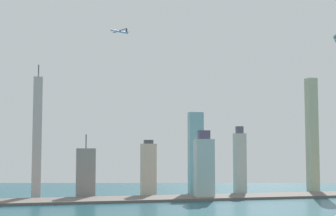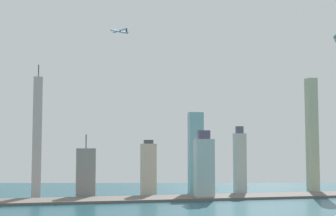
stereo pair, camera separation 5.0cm
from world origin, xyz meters
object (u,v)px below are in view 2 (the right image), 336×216
(skyscraper_0, at_px, (240,162))
(skyscraper_2, at_px, (196,153))
(skyscraper_5, at_px, (312,135))
(skyscraper_6, at_px, (204,167))
(skyscraper_4, at_px, (37,137))
(airplane, at_px, (120,31))
(skyscraper_8, at_px, (86,173))
(skyscraper_3, at_px, (148,169))

(skyscraper_0, height_order, skyscraper_2, skyscraper_2)
(skyscraper_0, bearing_deg, skyscraper_5, -6.00)
(skyscraper_2, distance_m, skyscraper_6, 87.83)
(skyscraper_4, relative_size, airplane, 6.83)
(skyscraper_4, distance_m, skyscraper_5, 418.50)
(skyscraper_0, height_order, skyscraper_8, skyscraper_0)
(skyscraper_2, distance_m, airplane, 229.62)
(skyscraper_2, xyz_separation_m, skyscraper_3, (-76.82, -16.79, -23.12))
(skyscraper_0, relative_size, skyscraper_3, 1.27)
(skyscraper_2, xyz_separation_m, skyscraper_5, (184.43, -21.29, 27.82))
(skyscraper_8, bearing_deg, skyscraper_5, 0.70)
(skyscraper_0, distance_m, airplane, 279.38)
(airplane, bearing_deg, skyscraper_5, 168.67)
(skyscraper_5, xyz_separation_m, skyscraper_8, (-351.98, -4.30, -55.31))
(skyscraper_5, xyz_separation_m, skyscraper_6, (-198.25, -63.34, -46.81))
(skyscraper_5, height_order, skyscraper_6, skyscraper_5)
(skyscraper_6, height_order, skyscraper_8, skyscraper_6)
(airplane, bearing_deg, skyscraper_6, 162.99)
(skyscraper_0, bearing_deg, skyscraper_4, -178.54)
(skyscraper_0, height_order, skyscraper_5, skyscraper_5)
(skyscraper_2, height_order, skyscraper_5, skyscraper_5)
(skyscraper_8, bearing_deg, airplane, -65.73)
(skyscraper_6, height_order, airplane, airplane)
(skyscraper_4, bearing_deg, skyscraper_8, -7.61)
(skyscraper_6, bearing_deg, skyscraper_2, 80.72)
(airplane, bearing_deg, skyscraper_8, -91.51)
(skyscraper_8, bearing_deg, skyscraper_6, -21.01)
(skyscraper_5, relative_size, airplane, 6.61)
(skyscraper_8, xyz_separation_m, airplane, (34.89, -77.39, 184.09))
(skyscraper_3, height_order, skyscraper_8, skyscraper_8)
(skyscraper_0, distance_m, skyscraper_3, 145.06)
(skyscraper_6, distance_m, skyscraper_8, 164.89)
(skyscraper_4, height_order, skyscraper_6, skyscraper_4)
(skyscraper_2, xyz_separation_m, skyscraper_6, (-13.82, -84.63, -18.99))
(skyscraper_0, relative_size, skyscraper_8, 1.17)
(skyscraper_4, relative_size, skyscraper_6, 2.00)
(skyscraper_0, height_order, skyscraper_6, skyscraper_0)
(skyscraper_3, bearing_deg, skyscraper_8, -174.46)
(skyscraper_5, height_order, airplane, airplane)
(skyscraper_4, xyz_separation_m, skyscraper_8, (66.46, -8.88, -49.55))
(skyscraper_5, height_order, skyscraper_8, skyscraper_5)
(skyscraper_6, distance_m, airplane, 212.82)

